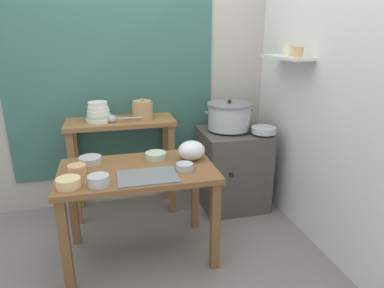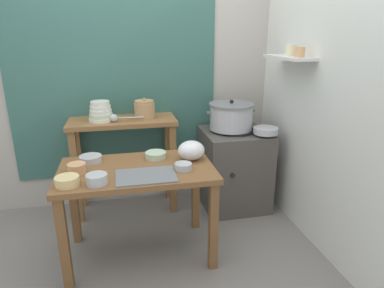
{
  "view_description": "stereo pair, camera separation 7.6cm",
  "coord_description": "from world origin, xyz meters",
  "views": [
    {
      "loc": [
        -0.19,
        -2.15,
        1.63
      ],
      "look_at": [
        0.41,
        0.24,
        0.82
      ],
      "focal_mm": 31.22,
      "sensor_mm": 36.0,
      "label": 1
    },
    {
      "loc": [
        -0.12,
        -2.16,
        1.63
      ],
      "look_at": [
        0.41,
        0.24,
        0.82
      ],
      "focal_mm": 31.22,
      "sensor_mm": 36.0,
      "label": 2
    }
  ],
  "objects": [
    {
      "name": "back_shelf_table",
      "position": [
        -0.11,
        0.83,
        0.68
      ],
      "size": [
        0.96,
        0.4,
        0.9
      ],
      "color": "olive",
      "rests_on": "ground"
    },
    {
      "name": "wall_right",
      "position": [
        1.4,
        0.2,
        1.3
      ],
      "size": [
        0.3,
        3.2,
        2.6
      ],
      "color": "silver",
      "rests_on": "ground"
    },
    {
      "name": "ladle",
      "position": [
        -0.17,
        0.75,
        0.94
      ],
      "size": [
        0.29,
        0.07,
        0.07
      ],
      "color": "#B7BABF",
      "rests_on": "back_shelf_table"
    },
    {
      "name": "wide_pan",
      "position": [
        1.15,
        0.51,
        0.81
      ],
      "size": [
        0.22,
        0.22,
        0.05
      ],
      "primitive_type": "cylinder",
      "color": "#B7BABF",
      "rests_on": "stove_block"
    },
    {
      "name": "bowl_stack_enamel",
      "position": [
        -0.29,
        0.82,
        0.98
      ],
      "size": [
        0.22,
        0.22,
        0.18
      ],
      "color": "silver",
      "rests_on": "back_shelf_table"
    },
    {
      "name": "prep_bowl_3",
      "position": [
        -0.36,
        0.28,
        0.75
      ],
      "size": [
        0.17,
        0.17,
        0.05
      ],
      "color": "#B7BABF",
      "rests_on": "prep_table"
    },
    {
      "name": "prep_table",
      "position": [
        -0.03,
        0.09,
        0.61
      ],
      "size": [
        1.1,
        0.66,
        0.72
      ],
      "color": "brown",
      "rests_on": "ground"
    },
    {
      "name": "prep_bowl_2",
      "position": [
        -0.44,
        0.08,
        0.76
      ],
      "size": [
        0.13,
        0.13,
        0.07
      ],
      "color": "tan",
      "rests_on": "prep_table"
    },
    {
      "name": "wall_back",
      "position": [
        0.08,
        1.1,
        1.3
      ],
      "size": [
        4.4,
        0.12,
        2.6
      ],
      "color": "#B2ADA3",
      "rests_on": "ground"
    },
    {
      "name": "prep_bowl_5",
      "position": [
        0.29,
        -0.02,
        0.75
      ],
      "size": [
        0.12,
        0.12,
        0.05
      ],
      "color": "#B7BABF",
      "rests_on": "prep_table"
    },
    {
      "name": "prep_bowl_4",
      "position": [
        -0.48,
        -0.12,
        0.75
      ],
      "size": [
        0.15,
        0.15,
        0.06
      ],
      "color": "#E5C684",
      "rests_on": "prep_table"
    },
    {
      "name": "serving_tray",
      "position": [
        0.02,
        -0.08,
        0.72
      ],
      "size": [
        0.4,
        0.28,
        0.01
      ],
      "primitive_type": "cube",
      "color": "slate",
      "rests_on": "prep_table"
    },
    {
      "name": "prep_bowl_1",
      "position": [
        -0.29,
        -0.14,
        0.76
      ],
      "size": [
        0.14,
        0.14,
        0.07
      ],
      "color": "#B7BABF",
      "rests_on": "prep_table"
    },
    {
      "name": "prep_bowl_0",
      "position": [
        0.12,
        0.25,
        0.75
      ],
      "size": [
        0.16,
        0.16,
        0.05
      ],
      "color": "#B7D1AD",
      "rests_on": "prep_table"
    },
    {
      "name": "plastic_bag",
      "position": [
        0.39,
        0.16,
        0.79
      ],
      "size": [
        0.2,
        0.18,
        0.15
      ],
      "primitive_type": "ellipsoid",
      "color": "white",
      "rests_on": "prep_table"
    },
    {
      "name": "steamer_pot",
      "position": [
        0.89,
        0.72,
        0.9
      ],
      "size": [
        0.47,
        0.42,
        0.28
      ],
      "color": "#B7BABF",
      "rests_on": "stove_block"
    },
    {
      "name": "clay_pot",
      "position": [
        0.1,
        0.83,
        0.98
      ],
      "size": [
        0.19,
        0.19,
        0.19
      ],
      "color": "tan",
      "rests_on": "back_shelf_table"
    },
    {
      "name": "stove_block",
      "position": [
        0.93,
        0.7,
        0.38
      ],
      "size": [
        0.6,
        0.61,
        0.78
      ],
      "color": "#4C4742",
      "rests_on": "ground"
    },
    {
      "name": "ground_plane",
      "position": [
        0.0,
        0.0,
        0.0
      ],
      "size": [
        9.0,
        9.0,
        0.0
      ],
      "primitive_type": "plane",
      "color": "gray"
    }
  ]
}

